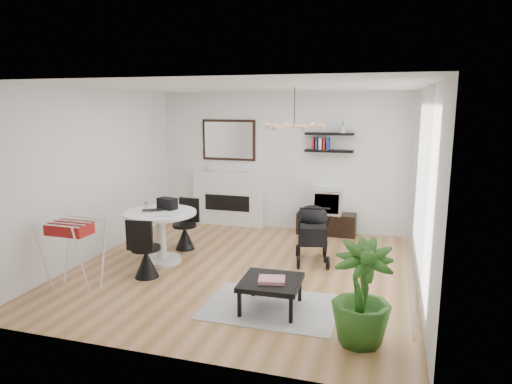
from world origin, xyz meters
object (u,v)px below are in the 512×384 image
(dining_table, at_px, (161,229))
(coffee_table, at_px, (271,283))
(drying_rack, at_px, (74,253))
(tv_console, at_px, (326,224))
(stroller, at_px, (312,235))
(crt_tv, at_px, (328,201))
(potted_plant, at_px, (362,294))
(fireplace, at_px, (228,192))

(dining_table, relative_size, coffee_table, 1.53)
(dining_table, bearing_deg, drying_rack, -115.20)
(tv_console, xyz_separation_m, stroller, (-0.00, -1.60, 0.22))
(crt_tv, xyz_separation_m, coffee_table, (-0.21, -3.46, -0.31))
(crt_tv, bearing_deg, stroller, -91.00)
(tv_console, relative_size, stroller, 1.11)
(tv_console, height_order, coffee_table, tv_console)
(potted_plant, bearing_deg, dining_table, 152.41)
(potted_plant, bearing_deg, tv_console, 102.86)
(fireplace, xyz_separation_m, crt_tv, (2.06, -0.13, -0.04))
(fireplace, bearing_deg, dining_table, -95.61)
(fireplace, height_order, dining_table, fireplace)
(tv_console, bearing_deg, coffee_table, -93.12)
(dining_table, height_order, stroller, stroller)
(crt_tv, xyz_separation_m, drying_rack, (-2.91, -3.60, -0.14))
(fireplace, xyz_separation_m, potted_plant, (2.95, -4.10, -0.14))
(drying_rack, relative_size, coffee_table, 1.31)
(drying_rack, height_order, coffee_table, drying_rack)
(tv_console, bearing_deg, drying_rack, -128.72)
(dining_table, xyz_separation_m, stroller, (2.27, 0.71, -0.11))
(tv_console, relative_size, dining_table, 0.99)
(tv_console, bearing_deg, crt_tv, -8.01)
(fireplace, distance_m, stroller, 2.68)
(drying_rack, relative_size, stroller, 0.97)
(coffee_table, bearing_deg, dining_table, 151.03)
(crt_tv, height_order, drying_rack, drying_rack)
(dining_table, bearing_deg, tv_console, 45.40)
(stroller, bearing_deg, drying_rack, -158.35)
(tv_console, bearing_deg, potted_plant, -77.14)
(fireplace, bearing_deg, crt_tv, -3.62)
(fireplace, bearing_deg, coffee_table, -62.77)
(fireplace, distance_m, dining_table, 2.45)
(coffee_table, bearing_deg, potted_plant, -24.85)
(fireplace, bearing_deg, stroller, -40.38)
(fireplace, distance_m, potted_plant, 5.05)
(tv_console, relative_size, potted_plant, 1.01)
(drying_rack, relative_size, potted_plant, 0.87)
(fireplace, distance_m, drying_rack, 3.83)
(fireplace, height_order, stroller, fireplace)
(stroller, relative_size, coffee_table, 1.35)
(drying_rack, bearing_deg, potted_plant, -4.54)
(crt_tv, xyz_separation_m, dining_table, (-2.30, -2.31, -0.11))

